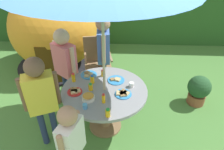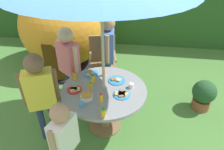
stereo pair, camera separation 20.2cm
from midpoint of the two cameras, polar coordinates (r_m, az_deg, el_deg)
The scene contains 23 objects.
ground_plane at distance 3.25m, azimuth -3.70°, elevation -14.15°, with size 10.00×10.00×0.02m, color #477A38.
hedge_backdrop at distance 5.69m, azimuth -0.37°, elevation 19.78°, with size 9.00×0.70×2.08m, color #285623.
garden_table at distance 2.86m, azimuth -4.10°, elevation -6.51°, with size 1.16×1.16×0.71m.
wooden_chair at distance 3.82m, azimuth -5.58°, elevation 4.27°, with size 0.57×0.55×0.95m.
dome_tent at distance 4.59m, azimuth -17.02°, elevation 12.32°, with size 2.17×2.17×1.69m.
potted_plant at distance 3.70m, azimuth 21.71°, elevation -3.82°, with size 0.38×0.38×0.53m.
child_in_blue_shirt at distance 3.47m, azimuth -4.10°, elevation 8.12°, with size 0.24×0.47×1.42m.
child_in_pink_shirt at distance 3.21m, azimuth -14.91°, elevation 4.09°, with size 0.40×0.37×1.36m.
child_in_yellow_shirt at distance 2.62m, azimuth -21.52°, elevation -4.89°, with size 0.42×0.31×1.34m.
child_in_white_shirt at distance 2.20m, azimuth -14.13°, elevation -16.99°, with size 0.24×0.38×1.14m.
snack_bowl at distance 2.60m, azimuth -8.90°, elevation -6.21°, with size 0.17×0.17×0.08m.
plate_center_front at distance 2.66m, azimuth 0.95°, elevation -5.28°, with size 0.22×0.22×0.03m.
plate_center_back at distance 2.92m, azimuth -0.86°, elevation -1.44°, with size 0.24×0.24×0.03m.
plate_front_edge at distance 2.76m, azimuth -12.48°, elevation -4.54°, with size 0.20×0.20×0.03m.
plate_far_right at distance 3.06m, azimuth -8.48°, elevation 0.06°, with size 0.24×0.24×0.03m.
juice_bottle_near_left at distance 2.34m, azimuth -3.69°, elevation -10.61°, with size 0.06×0.06×0.11m.
juice_bottle_near_right at distance 2.94m, azimuth -12.71°, elevation -0.77°, with size 0.05×0.05×0.13m.
juice_bottle_far_left at distance 2.87m, azimuth -7.58°, elevation -1.25°, with size 0.06×0.06×0.12m.
juice_bottle_mid_left at distance 2.74m, azimuth -8.13°, elevation -3.40°, with size 0.06×0.06×0.10m.
juice_bottle_mid_right at distance 2.52m, azimuth -4.69°, elevation -6.64°, with size 0.05×0.05×0.13m.
juice_bottle_back_edge at distance 3.00m, azimuth -4.56°, elevation 0.49°, with size 0.05×0.05×0.11m.
cup_near at distance 2.79m, azimuth 3.45°, elevation -2.77°, with size 0.07×0.07×0.07m, color white.
cup_far at distance 2.48m, azimuth -9.93°, elevation -8.70°, with size 0.06×0.06×0.07m, color #4C99D8.
Camera 1 is at (0.21, -2.18, 2.38)m, focal length 32.58 mm.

